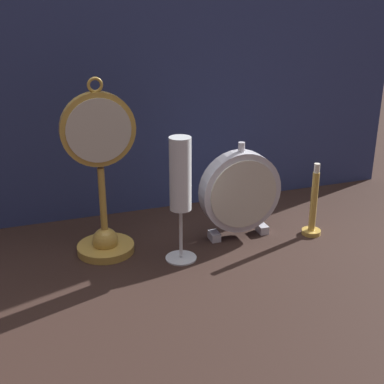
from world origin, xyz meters
The scene contains 6 objects.
ground_plane centered at (0.00, 0.00, 0.00)m, with size 4.00×4.00×0.00m, color black.
fabric_backdrop_drape centered at (0.00, 0.33, 0.34)m, with size 1.25×0.01×0.69m, color navy.
pocket_watch_on_stand centered at (-0.17, 0.13, 0.15)m, with size 0.14×0.12×0.36m.
mantel_clock_silver centered at (0.12, 0.11, 0.10)m, with size 0.18×0.04×0.21m.
champagne_flute centered at (-0.03, 0.05, 0.16)m, with size 0.06×0.06×0.25m.
brass_candlestick centered at (0.28, 0.07, 0.06)m, with size 0.04×0.04×0.16m.
Camera 1 is at (-0.33, -0.86, 0.52)m, focal length 50.00 mm.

